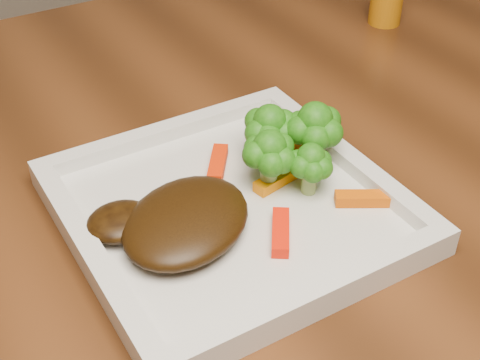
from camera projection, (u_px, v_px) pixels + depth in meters
dining_table at (395, 311)px, 0.99m from camera, size 1.60×0.90×0.75m
plate at (230, 212)px, 0.58m from camera, size 0.27×0.27×0.01m
steak at (186, 221)px, 0.54m from camera, size 0.15×0.14×0.03m
broccoli_0 at (269, 131)px, 0.61m from camera, size 0.07×0.07×0.07m
broccoli_1 at (314, 135)px, 0.61m from camera, size 0.08×0.08×0.06m
broccoli_2 at (310, 165)px, 0.58m from camera, size 0.05×0.05×0.06m
broccoli_3 at (269, 159)px, 0.58m from camera, size 0.06×0.06×0.06m
carrot_1 at (365, 199)px, 0.58m from camera, size 0.05×0.04×0.01m
carrot_2 at (281, 232)px, 0.54m from camera, size 0.04×0.05×0.01m
carrot_3 at (295, 141)px, 0.65m from camera, size 0.06×0.04×0.01m
carrot_4 at (218, 164)px, 0.62m from camera, size 0.04×0.05×0.01m
carrot_6 at (279, 178)px, 0.60m from camera, size 0.05×0.02×0.01m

